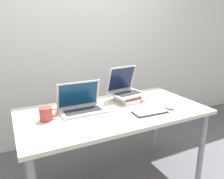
{
  "coord_description": "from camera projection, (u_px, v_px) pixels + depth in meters",
  "views": [
    {
      "loc": [
        -0.77,
        -1.13,
        1.38
      ],
      "look_at": [
        -0.01,
        0.4,
        0.89
      ],
      "focal_mm": 35.0,
      "sensor_mm": 36.0,
      "label": 1
    }
  ],
  "objects": [
    {
      "name": "wall_back",
      "position": [
        74.0,
        29.0,
        2.52
      ],
      "size": [
        8.0,
        0.05,
        2.7
      ],
      "color": "silver",
      "rests_on": "ground_plane"
    },
    {
      "name": "book_stack",
      "position": [
        126.0,
        98.0,
        2.05
      ],
      "size": [
        0.18,
        0.27,
        0.06
      ],
      "color": "white",
      "rests_on": "desk"
    },
    {
      "name": "laptop_on_books",
      "position": [
        125.0,
        89.0,
        2.07
      ],
      "size": [
        0.34,
        0.3,
        0.26
      ],
      "color": "#B2B2B7",
      "rests_on": "book_stack"
    },
    {
      "name": "desk",
      "position": [
        113.0,
        118.0,
        1.85
      ],
      "size": [
        1.54,
        0.8,
        0.71
      ],
      "color": "beige",
      "rests_on": "ground_plane"
    },
    {
      "name": "laptop_left",
      "position": [
        81.0,
        105.0,
        1.8
      ],
      "size": [
        0.37,
        0.24,
        0.24
      ],
      "color": "#B2B2B7",
      "rests_on": "desk"
    },
    {
      "name": "wireless_keyboard",
      "position": [
        150.0,
        112.0,
        1.76
      ],
      "size": [
        0.28,
        0.14,
        0.01
      ],
      "color": "#28282D",
      "rests_on": "desk"
    },
    {
      "name": "mouse",
      "position": [
        170.0,
        107.0,
        1.86
      ],
      "size": [
        0.06,
        0.11,
        0.04
      ],
      "color": "white",
      "rests_on": "desk"
    },
    {
      "name": "mug",
      "position": [
        46.0,
        114.0,
        1.62
      ],
      "size": [
        0.14,
        0.09,
        0.1
      ],
      "color": "#9E3833",
      "rests_on": "desk"
    }
  ]
}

